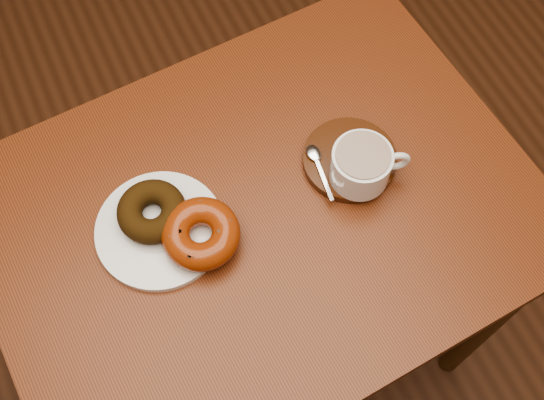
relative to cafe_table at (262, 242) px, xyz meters
name	(u,v)px	position (x,y,z in m)	size (l,w,h in m)	color
cafe_table	(262,242)	(0.00, 0.00, 0.00)	(0.92, 0.71, 0.82)	#652E15
donut_plate	(160,230)	(-0.16, 0.03, 0.14)	(0.20, 0.20, 0.01)	white
donut_cinnamon	(152,211)	(-0.16, 0.06, 0.16)	(0.11, 0.11, 0.04)	#35200A
donut_caramel	(201,234)	(-0.10, -0.01, 0.17)	(0.15, 0.15, 0.04)	#8B340F
saucer	(350,160)	(0.17, 0.02, 0.14)	(0.15, 0.15, 0.02)	#391807
coffee_cup	(362,165)	(0.17, -0.02, 0.18)	(0.12, 0.10, 0.07)	white
teaspoon	(316,158)	(0.12, 0.04, 0.15)	(0.03, 0.11, 0.01)	silver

